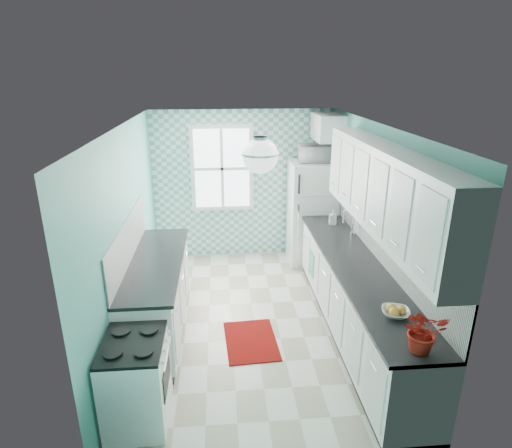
{
  "coord_description": "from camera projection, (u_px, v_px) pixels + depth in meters",
  "views": [
    {
      "loc": [
        -0.39,
        -4.82,
        3.09
      ],
      "look_at": [
        0.05,
        0.25,
        1.25
      ],
      "focal_mm": 30.0,
      "sensor_mm": 36.0,
      "label": 1
    }
  ],
  "objects": [
    {
      "name": "floor",
      "position": [
        254.0,
        321.0,
        5.6
      ],
      "size": [
        3.0,
        4.4,
        0.02
      ],
      "primitive_type": "cube",
      "color": "silver",
      "rests_on": "ground"
    },
    {
      "name": "ceiling",
      "position": [
        253.0,
        125.0,
        4.74
      ],
      "size": [
        3.0,
        4.4,
        0.02
      ],
      "primitive_type": "cube",
      "color": "white",
      "rests_on": "wall_back"
    },
    {
      "name": "wall_back",
      "position": [
        243.0,
        185.0,
        7.24
      ],
      "size": [
        3.0,
        0.02,
        2.5
      ],
      "primitive_type": "cube",
      "color": "#54AE9F",
      "rests_on": "floor"
    },
    {
      "name": "wall_front",
      "position": [
        278.0,
        339.0,
        3.1
      ],
      "size": [
        3.0,
        0.02,
        2.5
      ],
      "primitive_type": "cube",
      "color": "#54AE9F",
      "rests_on": "floor"
    },
    {
      "name": "wall_left",
      "position": [
        127.0,
        235.0,
        5.05
      ],
      "size": [
        0.02,
        4.4,
        2.5
      ],
      "primitive_type": "cube",
      "color": "#54AE9F",
      "rests_on": "floor"
    },
    {
      "name": "wall_right",
      "position": [
        375.0,
        227.0,
        5.29
      ],
      "size": [
        0.02,
        4.4,
        2.5
      ],
      "primitive_type": "cube",
      "color": "#54AE9F",
      "rests_on": "floor"
    },
    {
      "name": "accent_wall",
      "position": [
        243.0,
        185.0,
        7.22
      ],
      "size": [
        3.0,
        0.01,
        2.5
      ],
      "primitive_type": "cube",
      "color": "#59ADA7",
      "rests_on": "wall_back"
    },
    {
      "name": "window",
      "position": [
        222.0,
        169.0,
        7.07
      ],
      "size": [
        1.04,
        0.05,
        1.44
      ],
      "color": "white",
      "rests_on": "wall_back"
    },
    {
      "name": "backsplash_right",
      "position": [
        385.0,
        244.0,
        4.94
      ],
      "size": [
        0.02,
        3.6,
        0.51
      ],
      "primitive_type": "cube",
      "color": "white",
      "rests_on": "wall_right"
    },
    {
      "name": "backsplash_left",
      "position": [
        128.0,
        242.0,
        5.0
      ],
      "size": [
        0.02,
        2.15,
        0.51
      ],
      "primitive_type": "cube",
      "color": "white",
      "rests_on": "wall_left"
    },
    {
      "name": "upper_cabinets_right",
      "position": [
        384.0,
        190.0,
        4.5
      ],
      "size": [
        0.33,
        3.2,
        0.9
      ],
      "primitive_type": "cube",
      "color": "white",
      "rests_on": "wall_right"
    },
    {
      "name": "upper_cabinet_fridge",
      "position": [
        327.0,
        127.0,
        6.65
      ],
      "size": [
        0.4,
        0.74,
        0.4
      ],
      "primitive_type": "cube",
      "color": "white",
      "rests_on": "wall_right"
    },
    {
      "name": "ceiling_light",
      "position": [
        260.0,
        156.0,
        4.06
      ],
      "size": [
        0.34,
        0.34,
        0.35
      ],
      "color": "silver",
      "rests_on": "ceiling"
    },
    {
      "name": "base_cabinets_right",
      "position": [
        355.0,
        302.0,
        5.17
      ],
      "size": [
        0.6,
        3.6,
        0.9
      ],
      "primitive_type": "cube",
      "color": "white",
      "rests_on": "floor"
    },
    {
      "name": "countertop_right",
      "position": [
        357.0,
        266.0,
        5.01
      ],
      "size": [
        0.63,
        3.6,
        0.04
      ],
      "primitive_type": "cube",
      "color": "black",
      "rests_on": "base_cabinets_right"
    },
    {
      "name": "base_cabinets_left",
      "position": [
        158.0,
        297.0,
        5.28
      ],
      "size": [
        0.6,
        2.15,
        0.9
      ],
      "primitive_type": "cube",
      "color": "white",
      "rests_on": "floor"
    },
    {
      "name": "countertop_left",
      "position": [
        156.0,
        262.0,
        5.12
      ],
      "size": [
        0.63,
        2.15,
        0.04
      ],
      "primitive_type": "cube",
      "color": "black",
      "rests_on": "base_cabinets_left"
    },
    {
      "name": "fridge",
      "position": [
        312.0,
        213.0,
        7.08
      ],
      "size": [
        0.74,
        0.74,
        1.71
      ],
      "rotation": [
        0.0,
        0.0,
        0.05
      ],
      "color": "silver",
      "rests_on": "floor"
    },
    {
      "name": "stove",
      "position": [
        137.0,
        380.0,
        3.89
      ],
      "size": [
        0.55,
        0.68,
        0.82
      ],
      "rotation": [
        0.0,
        0.0,
        -0.05
      ],
      "color": "white",
      "rests_on": "floor"
    },
    {
      "name": "sink",
      "position": [
        338.0,
        237.0,
        5.87
      ],
      "size": [
        0.57,
        0.48,
        0.53
      ],
      "rotation": [
        0.0,
        0.0,
        -0.01
      ],
      "color": "silver",
      "rests_on": "countertop_right"
    },
    {
      "name": "rug",
      "position": [
        251.0,
        341.0,
        5.16
      ],
      "size": [
        0.65,
        0.9,
        0.01
      ],
      "primitive_type": "cube",
      "rotation": [
        0.0,
        0.0,
        0.06
      ],
      "color": "#6E1502",
      "rests_on": "floor"
    },
    {
      "name": "dish_towel",
      "position": [
        312.0,
        264.0,
        6.11
      ],
      "size": [
        0.09,
        0.24,
        0.36
      ],
      "primitive_type": "cube",
      "rotation": [
        0.0,
        0.0,
        -0.3
      ],
      "color": "#63A18E",
      "rests_on": "base_cabinets_right"
    },
    {
      "name": "fruit_bowl",
      "position": [
        396.0,
        313.0,
        3.96
      ],
      "size": [
        0.31,
        0.31,
        0.06
      ],
      "primitive_type": "imported",
      "rotation": [
        0.0,
        0.0,
        -0.24
      ],
      "color": "white",
      "rests_on": "countertop_right"
    },
    {
      "name": "potted_plant",
      "position": [
        424.0,
        331.0,
        3.41
      ],
      "size": [
        0.36,
        0.32,
        0.37
      ],
      "primitive_type": "imported",
      "rotation": [
        0.0,
        0.0,
        -0.09
      ],
      "color": "#9E1F39",
      "rests_on": "countertop_right"
    },
    {
      "name": "soap_bottle",
      "position": [
        333.0,
        217.0,
        6.28
      ],
      "size": [
        0.11,
        0.11,
        0.22
      ],
      "primitive_type": "imported",
      "rotation": [
        0.0,
        0.0,
        -0.15
      ],
      "color": "#AFBBC2",
      "rests_on": "countertop_right"
    },
    {
      "name": "microwave",
      "position": [
        315.0,
        154.0,
        6.74
      ],
      "size": [
        0.5,
        0.35,
        0.27
      ],
      "primitive_type": "imported",
      "rotation": [
        0.0,
        0.0,
        3.1
      ],
      "color": "white",
      "rests_on": "fridge"
    }
  ]
}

